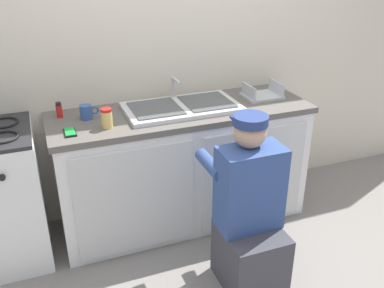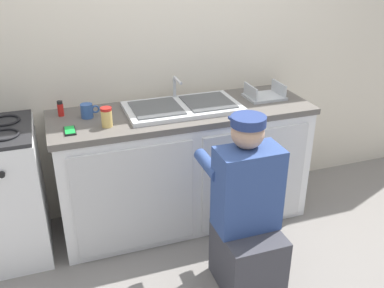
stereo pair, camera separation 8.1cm
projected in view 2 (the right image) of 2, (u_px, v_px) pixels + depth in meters
ground_plane at (196, 238)px, 3.14m from camera, size 12.00×12.00×0.00m
back_wall at (168, 49)px, 3.16m from camera, size 6.00×0.10×2.50m
counter_cabinet at (184, 169)px, 3.20m from camera, size 1.81×0.62×0.86m
countertop at (183, 112)px, 3.02m from camera, size 1.85×0.62×0.04m
sink_double_basin at (183, 107)px, 3.00m from camera, size 0.80×0.44×0.19m
plumber_person at (247, 219)px, 2.57m from camera, size 0.42×0.61×1.10m
coffee_mug at (87, 111)px, 2.85m from camera, size 0.13×0.08×0.09m
condiment_jar at (107, 117)px, 2.70m from camera, size 0.07×0.07×0.13m
cell_phone at (70, 131)px, 2.66m from camera, size 0.07×0.14×0.01m
dish_rack_tray at (264, 95)px, 3.22m from camera, size 0.28×0.22×0.11m
spice_bottle_red at (60, 109)px, 2.88m from camera, size 0.04×0.04×0.10m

